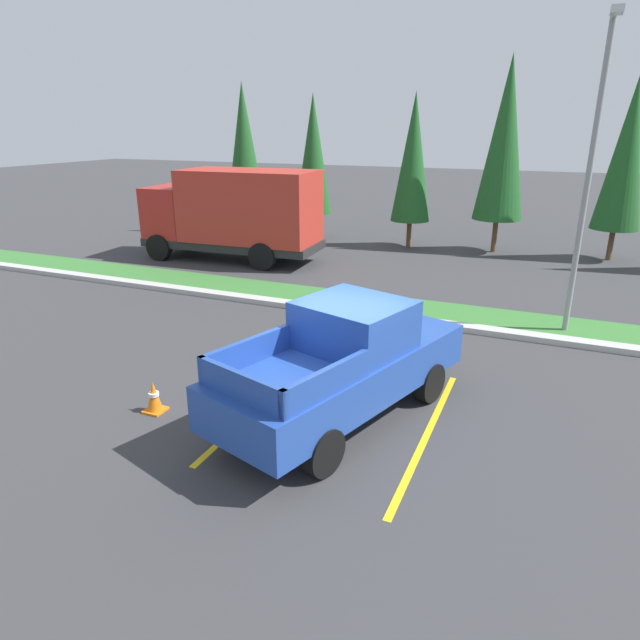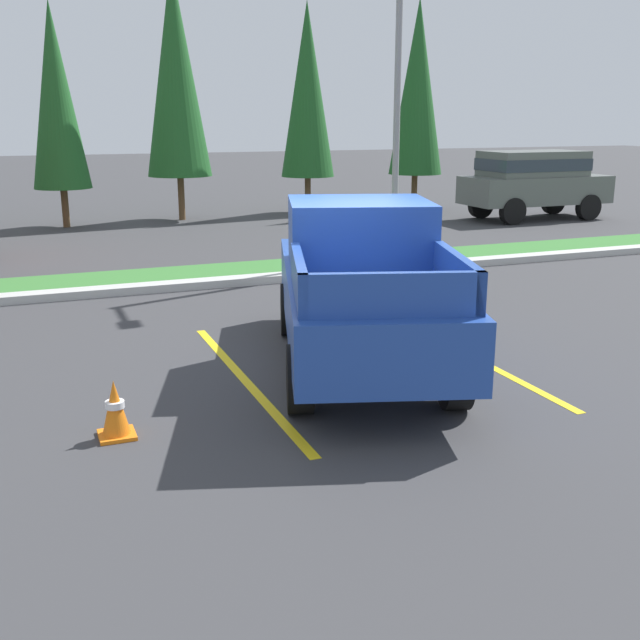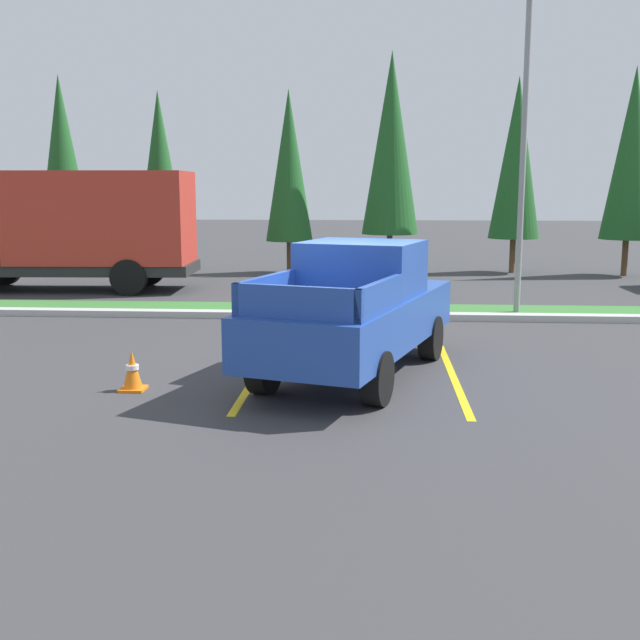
{
  "view_description": "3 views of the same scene",
  "coord_description": "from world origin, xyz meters",
  "views": [
    {
      "loc": [
        3.22,
        -8.66,
        4.98
      ],
      "look_at": [
        -0.88,
        0.95,
        1.28
      ],
      "focal_mm": 31.16,
      "sensor_mm": 36.0,
      "label": 1
    },
    {
      "loc": [
        -3.83,
        -8.91,
        3.12
      ],
      "look_at": [
        -0.57,
        -0.66,
        0.76
      ],
      "focal_mm": 42.89,
      "sensor_mm": 36.0,
      "label": 2
    },
    {
      "loc": [
        0.39,
        -12.35,
        2.93
      ],
      "look_at": [
        -0.46,
        -0.07,
        0.83
      ],
      "focal_mm": 43.52,
      "sensor_mm": 36.0,
      "label": 3
    }
  ],
  "objects": [
    {
      "name": "ground_plane",
      "position": [
        0.0,
        0.0,
        0.0
      ],
      "size": [
        120.0,
        120.0,
        0.0
      ],
      "primitive_type": "plane",
      "color": "#38383A"
    },
    {
      "name": "parking_line_near",
      "position": [
        -1.44,
        -0.35,
        0.0
      ],
      "size": [
        0.12,
        4.8,
        0.01
      ],
      "primitive_type": "cube",
      "color": "yellow",
      "rests_on": "ground"
    },
    {
      "name": "parking_line_far",
      "position": [
        1.66,
        -0.35,
        0.0
      ],
      "size": [
        0.12,
        4.8,
        0.01
      ],
      "primitive_type": "cube",
      "color": "yellow",
      "rests_on": "ground"
    },
    {
      "name": "curb_strip",
      "position": [
        0.0,
        5.0,
        0.07
      ],
      "size": [
        56.0,
        0.4,
        0.15
      ],
      "primitive_type": "cube",
      "color": "#B2B2AD",
      "rests_on": "ground"
    },
    {
      "name": "grass_median",
      "position": [
        0.0,
        6.1,
        0.03
      ],
      "size": [
        56.0,
        1.8,
        0.06
      ],
      "primitive_type": "cube",
      "color": "#387533",
      "rests_on": "ground"
    },
    {
      "name": "pickup_truck_main",
      "position": [
        0.12,
        -0.31,
        1.04
      ],
      "size": [
        3.38,
        5.55,
        2.1
      ],
      "color": "black",
      "rests_on": "ground"
    },
    {
      "name": "cargo_truck_distant",
      "position": [
        -8.06,
        9.48,
        1.85
      ],
      "size": [
        6.9,
        2.76,
        3.4
      ],
      "color": "black",
      "rests_on": "ground"
    },
    {
      "name": "street_light",
      "position": [
        3.75,
        5.75,
        4.15
      ],
      "size": [
        0.24,
        1.49,
        7.2
      ],
      "color": "gray",
      "rests_on": "ground"
    },
    {
      "name": "cypress_tree_leftmost",
      "position": [
        -10.53,
        14.59,
        4.01
      ],
      "size": [
        1.77,
        1.77,
        6.81
      ],
      "color": "brown",
      "rests_on": "ground"
    },
    {
      "name": "cypress_tree_left_inner",
      "position": [
        -7.1,
        14.74,
        3.69
      ],
      "size": [
        1.63,
        1.63,
        6.27
      ],
      "color": "brown",
      "rests_on": "ground"
    },
    {
      "name": "cypress_tree_center",
      "position": [
        -2.54,
        14.5,
        3.67
      ],
      "size": [
        1.62,
        1.62,
        6.24
      ],
      "color": "brown",
      "rests_on": "ground"
    },
    {
      "name": "cypress_tree_right_inner",
      "position": [
        0.94,
        14.88,
        4.42
      ],
      "size": [
        1.95,
        1.95,
        7.51
      ],
      "color": "brown",
      "rests_on": "ground"
    },
    {
      "name": "cypress_tree_rightmost",
      "position": [
        5.23,
        15.14,
        3.94
      ],
      "size": [
        1.74,
        1.74,
        6.69
      ],
      "color": "brown",
      "rests_on": "ground"
    },
    {
      "name": "cypress_tree_far_right",
      "position": [
        8.84,
        14.41,
        4.05
      ],
      "size": [
        1.79,
        1.79,
        6.87
      ],
      "color": "brown",
      "rests_on": "ground"
    },
    {
      "name": "traffic_cone",
      "position": [
        -3.12,
        -1.53,
        0.29
      ],
      "size": [
        0.36,
        0.36,
        0.6
      ],
      "color": "orange",
      "rests_on": "ground"
    }
  ]
}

